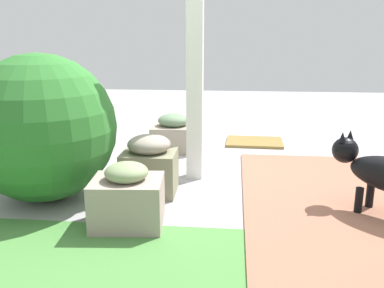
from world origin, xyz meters
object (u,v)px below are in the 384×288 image
terracotta_pot_spiky (96,123)px  stone_planter_nearest (173,134)px  doormat (254,142)px  terracotta_pot_tall (65,126)px  round_shrub (42,128)px  stone_planter_mid (150,165)px  stone_planter_far (127,198)px  porch_pillar (195,55)px

terracotta_pot_spiky → stone_planter_nearest: bearing=-165.7°
terracotta_pot_spiky → doormat: bearing=-160.0°
terracotta_pot_tall → stone_planter_nearest: bearing=171.7°
round_shrub → terracotta_pot_tall: (0.52, -1.60, -0.33)m
stone_planter_mid → terracotta_pot_tall: terracotta_pot_tall is taller
terracotta_pot_spiky → doormat: (-1.63, -0.59, -0.30)m
stone_planter_nearest → stone_planter_far: stone_planter_far is taller
porch_pillar → terracotta_pot_tall: bearing=-32.9°
stone_planter_far → stone_planter_mid: bearing=-92.2°
round_shrub → terracotta_pot_tall: bearing=-72.2°
stone_planter_far → doormat: 2.40m
terracotta_pot_spiky → terracotta_pot_tall: bearing=-37.5°
stone_planter_nearest → terracotta_pot_spiky: 0.80m
doormat → round_shrub: bearing=48.6°
terracotta_pot_tall → terracotta_pot_spiky: size_ratio=0.86×
stone_planter_nearest → stone_planter_mid: (0.00, 1.24, 0.04)m
porch_pillar → stone_planter_nearest: bearing=-69.7°
stone_planter_nearest → round_shrub: round_shrub is taller
porch_pillar → round_shrub: bearing=29.6°
terracotta_pot_tall → porch_pillar: bearing=147.1°
porch_pillar → terracotta_pot_tall: size_ratio=3.61×
terracotta_pot_tall → terracotta_pot_spiky: bearing=142.5°
terracotta_pot_spiky → doormat: terracotta_pot_spiky is taller
stone_planter_nearest → terracotta_pot_tall: 1.27m
stone_planter_far → doormat: bearing=-111.9°
stone_planter_nearest → round_shrub: bearing=62.5°
terracotta_pot_tall → stone_planter_mid: bearing=131.5°
porch_pillar → stone_planter_nearest: porch_pillar is taller
porch_pillar → terracotta_pot_tall: porch_pillar is taller
stone_planter_far → doormat: stone_planter_far is taller
terracotta_pot_tall → terracotta_pot_spiky: (-0.49, 0.38, 0.11)m
round_shrub → doormat: (-1.61, -1.82, -0.52)m
stone_planter_nearest → stone_planter_far: size_ratio=1.05×
porch_pillar → stone_planter_far: porch_pillar is taller
stone_planter_mid → stone_planter_far: (0.02, 0.58, -0.03)m
doormat → stone_planter_nearest: bearing=24.7°
stone_planter_nearest → terracotta_pot_spiky: (0.76, 0.19, 0.14)m
round_shrub → terracotta_pot_spiky: round_shrub is taller
round_shrub → terracotta_pot_tall: 1.72m
terracotta_pot_spiky → porch_pillar: bearing=149.4°
porch_pillar → doormat: (-0.56, -1.23, -1.01)m
stone_planter_far → terracotta_pot_tall: bearing=-58.4°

